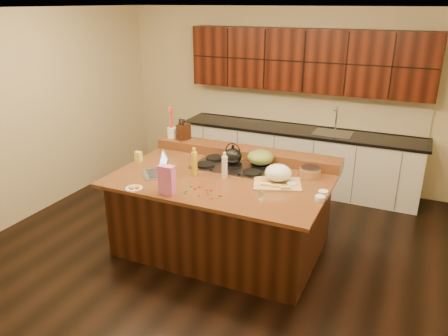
% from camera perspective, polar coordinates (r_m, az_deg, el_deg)
% --- Properties ---
extents(room, '(5.52, 5.02, 2.72)m').
position_cam_1_polar(room, '(4.78, -0.25, 3.72)').
color(room, black).
rests_on(room, ground).
extents(island, '(2.40, 1.60, 0.92)m').
position_cam_1_polar(island, '(5.11, -0.23, -5.80)').
color(island, black).
rests_on(island, ground).
extents(back_ledge, '(2.40, 0.30, 0.12)m').
position_cam_1_polar(back_ledge, '(5.51, 2.82, 2.01)').
color(back_ledge, black).
rests_on(back_ledge, island).
extents(cooktop, '(0.92, 0.52, 0.05)m').
position_cam_1_polar(cooktop, '(5.17, 1.15, 0.24)').
color(cooktop, gray).
rests_on(cooktop, island).
extents(back_counter, '(3.70, 0.66, 2.40)m').
position_cam_1_polar(back_counter, '(6.81, 10.02, 5.47)').
color(back_counter, silver).
rests_on(back_counter, ground).
extents(kettle, '(0.24, 0.24, 0.19)m').
position_cam_1_polar(kettle, '(5.13, 1.16, 1.55)').
color(kettle, black).
rests_on(kettle, cooktop).
extents(green_bowl, '(0.38, 0.38, 0.17)m').
position_cam_1_polar(green_bowl, '(5.14, 4.81, 1.40)').
color(green_bowl, '#5A702D').
rests_on(green_bowl, cooktop).
extents(laptop, '(0.43, 0.44, 0.24)m').
position_cam_1_polar(laptop, '(5.01, -8.57, -0.11)').
color(laptop, '#B7B7BC').
rests_on(laptop, island).
extents(oil_bottle, '(0.09, 0.09, 0.27)m').
position_cam_1_polar(oil_bottle, '(4.93, -3.89, 0.59)').
color(oil_bottle, gold).
rests_on(oil_bottle, island).
extents(vinegar_bottle, '(0.07, 0.07, 0.25)m').
position_cam_1_polar(vinegar_bottle, '(4.84, 0.07, 0.12)').
color(vinegar_bottle, silver).
rests_on(vinegar_bottle, island).
extents(wooden_tray, '(0.60, 0.51, 0.20)m').
position_cam_1_polar(wooden_tray, '(4.74, 7.05, -0.95)').
color(wooden_tray, tan).
rests_on(wooden_tray, island).
extents(ramekin_a, '(0.11, 0.11, 0.04)m').
position_cam_1_polar(ramekin_a, '(4.56, 12.82, -3.19)').
color(ramekin_a, white).
rests_on(ramekin_a, island).
extents(ramekin_b, '(0.13, 0.13, 0.04)m').
position_cam_1_polar(ramekin_b, '(4.43, 12.42, -3.88)').
color(ramekin_b, white).
rests_on(ramekin_b, island).
extents(ramekin_c, '(0.12, 0.12, 0.04)m').
position_cam_1_polar(ramekin_c, '(4.69, 8.81, -2.20)').
color(ramekin_c, white).
rests_on(ramekin_c, island).
extents(strainer_bowl, '(0.32, 0.32, 0.09)m').
position_cam_1_polar(strainer_bowl, '(4.99, 11.19, -0.61)').
color(strainer_bowl, '#996B3F').
rests_on(strainer_bowl, island).
extents(kitchen_timer, '(0.10, 0.10, 0.07)m').
position_cam_1_polar(kitchen_timer, '(4.41, 4.87, -3.35)').
color(kitchen_timer, silver).
rests_on(kitchen_timer, island).
extents(pink_bag, '(0.16, 0.09, 0.31)m').
position_cam_1_polar(pink_bag, '(4.46, -7.49, -1.56)').
color(pink_bag, pink).
rests_on(pink_bag, island).
extents(candy_plate, '(0.21, 0.21, 0.01)m').
position_cam_1_polar(candy_plate, '(4.69, -11.68, -2.60)').
color(candy_plate, white).
rests_on(candy_plate, island).
extents(package_box, '(0.09, 0.07, 0.12)m').
position_cam_1_polar(package_box, '(5.46, -11.11, 1.48)').
color(package_box, '#E2D64F').
rests_on(package_box, island).
extents(utensil_crock, '(0.15, 0.15, 0.14)m').
position_cam_1_polar(utensil_crock, '(5.93, -6.83, 4.59)').
color(utensil_crock, white).
rests_on(utensil_crock, back_ledge).
extents(knife_block, '(0.15, 0.19, 0.21)m').
position_cam_1_polar(knife_block, '(5.83, -5.29, 4.72)').
color(knife_block, black).
rests_on(knife_block, back_ledge).
extents(gumdrop_0, '(0.02, 0.02, 0.02)m').
position_cam_1_polar(gumdrop_0, '(4.64, -3.27, -2.42)').
color(gumdrop_0, red).
rests_on(gumdrop_0, island).
extents(gumdrop_1, '(0.02, 0.02, 0.02)m').
position_cam_1_polar(gumdrop_1, '(4.43, -0.61, -3.56)').
color(gumdrop_1, '#198C26').
rests_on(gumdrop_1, island).
extents(gumdrop_2, '(0.02, 0.02, 0.02)m').
position_cam_1_polar(gumdrop_2, '(4.54, -1.68, -2.93)').
color(gumdrop_2, red).
rests_on(gumdrop_2, island).
extents(gumdrop_3, '(0.02, 0.02, 0.02)m').
position_cam_1_polar(gumdrop_3, '(4.49, -5.15, -3.27)').
color(gumdrop_3, '#198C26').
rests_on(gumdrop_3, island).
extents(gumdrop_4, '(0.02, 0.02, 0.02)m').
position_cam_1_polar(gumdrop_4, '(4.36, -1.54, -3.98)').
color(gumdrop_4, red).
rests_on(gumdrop_4, island).
extents(gumdrop_5, '(0.02, 0.02, 0.02)m').
position_cam_1_polar(gumdrop_5, '(4.42, -3.25, -3.63)').
color(gumdrop_5, '#198C26').
rests_on(gumdrop_5, island).
extents(gumdrop_6, '(0.02, 0.02, 0.02)m').
position_cam_1_polar(gumdrop_6, '(4.48, -2.08, -3.24)').
color(gumdrop_6, red).
rests_on(gumdrop_6, island).
extents(gumdrop_7, '(0.02, 0.02, 0.02)m').
position_cam_1_polar(gumdrop_7, '(4.65, -4.33, -2.35)').
color(gumdrop_7, '#198C26').
rests_on(gumdrop_7, island).
extents(gumdrop_8, '(0.02, 0.02, 0.02)m').
position_cam_1_polar(gumdrop_8, '(4.61, -3.19, -2.53)').
color(gumdrop_8, red).
rests_on(gumdrop_8, island).
extents(gumdrop_9, '(0.02, 0.02, 0.02)m').
position_cam_1_polar(gumdrop_9, '(4.53, -4.99, -3.04)').
color(gumdrop_9, '#198C26').
rests_on(gumdrop_9, island).
extents(gumdrop_10, '(0.02, 0.02, 0.02)m').
position_cam_1_polar(gumdrop_10, '(4.59, -3.83, -2.71)').
color(gumdrop_10, red).
rests_on(gumdrop_10, island).
extents(gumdrop_11, '(0.02, 0.02, 0.02)m').
position_cam_1_polar(gumdrop_11, '(4.37, -0.84, -3.91)').
color(gumdrop_11, '#198C26').
rests_on(gumdrop_11, island).
extents(gumdrop_12, '(0.02, 0.02, 0.02)m').
position_cam_1_polar(gumdrop_12, '(4.54, -2.25, -2.91)').
color(gumdrop_12, red).
rests_on(gumdrop_12, island).
extents(gumdrop_13, '(0.02, 0.02, 0.02)m').
position_cam_1_polar(gumdrop_13, '(4.46, -2.07, -3.38)').
color(gumdrop_13, '#198C26').
rests_on(gumdrop_13, island).
extents(gumdrop_14, '(0.02, 0.02, 0.02)m').
position_cam_1_polar(gumdrop_14, '(4.42, -0.42, -3.63)').
color(gumdrop_14, red).
rests_on(gumdrop_14, island).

